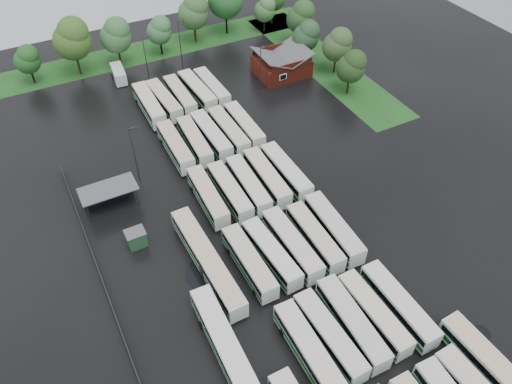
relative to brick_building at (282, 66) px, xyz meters
name	(u,v)px	position (x,y,z in m)	size (l,w,h in m)	color
ground	(284,265)	(-24.00, -42.77, -1.87)	(160.00, 160.00, 0.00)	black
brick_building	(282,66)	(0.00, 0.00, 0.00)	(10.07, 8.60, 5.39)	maroon
wash_shed	(108,190)	(-41.20, -20.74, 1.12)	(8.20, 4.20, 3.58)	#2D2D30
utility_hut	(136,238)	(-40.20, -30.17, -0.55)	(2.70, 2.20, 2.62)	#1E4526
grass_strip_north	(143,52)	(-22.00, 22.03, -1.86)	(80.00, 10.00, 0.01)	#194C17
grass_strip_east	(322,62)	(10.00, 0.03, -1.86)	(10.00, 50.00, 0.01)	#194C17
west_fence	(103,283)	(-46.20, -34.77, -1.27)	(0.10, 50.00, 1.20)	#2D2D30
bus_r1c0	(308,349)	(-28.31, -55.37, -0.05)	(2.74, 11.92, 3.30)	silver
bus_r1c1	(329,336)	(-25.28, -55.07, -0.06)	(2.77, 11.86, 3.29)	silver
bus_r1c2	(352,323)	(-22.04, -54.87, 0.00)	(3.07, 12.30, 3.40)	silver
bus_r1c3	(373,314)	(-18.98, -55.03, -0.08)	(2.66, 11.67, 3.24)	silver
bus_r1c4	(398,305)	(-15.61, -55.48, -0.03)	(2.62, 12.00, 3.34)	silver
bus_r2c0	(249,262)	(-28.55, -41.35, -0.08)	(2.50, 11.70, 3.26)	silver
bus_r2c1	(271,254)	(-25.32, -41.45, -0.09)	(3.05, 11.72, 3.23)	silver
bus_r2c2	(292,245)	(-22.16, -41.42, 0.00)	(2.67, 12.23, 3.40)	silver
bus_r2c3	(315,237)	(-18.74, -41.69, -0.08)	(2.76, 11.74, 3.25)	silver
bus_r2c4	(333,228)	(-15.59, -41.54, 0.01)	(3.18, 12.39, 3.42)	silver
bus_r3c0	(208,196)	(-28.38, -27.62, -0.09)	(2.95, 11.71, 3.24)	silver
bus_r3c1	(230,191)	(-25.05, -28.20, -0.08)	(2.68, 11.69, 3.24)	silver
bus_r3c2	(248,185)	(-21.98, -28.24, -0.06)	(3.01, 11.91, 3.29)	silver
bus_r3c3	(267,178)	(-18.73, -28.10, -0.01)	(3.05, 12.19, 3.37)	silver
bus_r3c4	(286,172)	(-15.47, -28.31, 0.00)	(2.62, 12.19, 3.39)	silver
bus_r4c0	(175,147)	(-28.39, -14.45, -0.04)	(2.74, 11.95, 3.32)	silver
bus_r4c1	(195,141)	(-25.01, -14.52, -0.09)	(3.02, 11.73, 3.24)	silver
bus_r4c2	(211,136)	(-21.99, -14.48, -0.01)	(2.71, 12.14, 3.37)	silver
bus_r4c3	(229,131)	(-18.85, -14.69, -0.03)	(2.59, 12.02, 3.34)	silver
bus_r4c4	(244,126)	(-15.77, -14.51, -0.07)	(2.69, 11.77, 3.27)	silver
bus_r5c0	(149,105)	(-28.28, -0.93, 0.01)	(2.83, 12.30, 3.41)	silver
bus_r5c1	(164,100)	(-25.35, -0.72, -0.04)	(3.12, 12.02, 3.31)	silver
bus_r5c2	(180,96)	(-22.12, -0.54, -0.09)	(2.60, 11.64, 3.23)	silver
bus_r5c3	(197,91)	(-18.70, -0.65, 0.00)	(3.08, 12.26, 3.39)	silver
bus_r5c4	(212,88)	(-15.77, -0.83, -0.07)	(2.67, 11.78, 3.27)	silver
artic_bus_west_b	(207,261)	(-33.29, -38.70, 0.01)	(2.92, 18.25, 3.38)	silver
artic_bus_west_c	(230,355)	(-36.37, -51.98, -0.02)	(3.03, 18.04, 3.34)	silver
minibus	(119,74)	(-29.90, 13.07, -0.42)	(2.78, 6.16, 2.61)	silver
tree_north_0	(28,59)	(-45.06, 19.80, 3.40)	(4.95, 4.95, 8.19)	black
tree_north_1	(72,38)	(-36.08, 18.99, 5.94)	(7.32, 7.32, 12.13)	#362213
tree_north_2	(116,35)	(-27.70, 18.75, 4.82)	(6.28, 6.28, 10.40)	#351D11
tree_north_3	(160,30)	(-18.57, 19.06, 3.68)	(5.21, 5.21, 8.62)	black
tree_north_4	(194,11)	(-9.93, 20.84, 5.20)	(6.63, 6.63, 10.98)	#321E11
tree_east_0	(352,66)	(7.98, -12.12, 3.92)	(5.43, 5.43, 8.99)	black
tree_east_1	(338,44)	(10.06, -4.46, 4.33)	(5.81, 5.81, 9.63)	black
tree_east_2	(307,35)	(6.96, 2.19, 3.96)	(5.48, 5.48, 9.07)	#3B2317
tree_east_3	(301,17)	(9.84, 8.99, 4.63)	(6.10, 6.10, 10.10)	black
tree_east_4	(265,9)	(6.22, 18.50, 3.28)	(4.84, 4.84, 8.01)	black
lamp_post_ne	(261,65)	(-6.37, -3.08, 3.39)	(1.39, 0.27, 9.05)	#2D2D30
lamp_post_nw	(135,151)	(-35.59, -17.38, 3.89)	(1.53, 0.30, 9.92)	#2D2D30
lamp_post_back_w	(146,55)	(-24.49, 10.55, 3.46)	(1.41, 0.28, 9.18)	#2D2D30
lamp_post_back_e	(181,42)	(-16.89, 11.32, 4.11)	(1.58, 0.31, 10.29)	#2D2D30
puddle_2	(207,273)	(-33.61, -39.13, -1.86)	(5.97, 5.97, 0.01)	black
puddle_3	(324,280)	(-20.67, -47.15, -1.86)	(4.32, 4.32, 0.01)	black
puddle_4	(481,333)	(-8.36, -62.37, -1.86)	(2.28, 2.28, 0.01)	black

